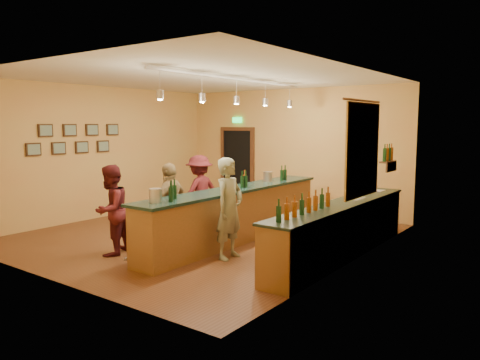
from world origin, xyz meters
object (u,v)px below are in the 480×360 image
Objects in this scene: tasting_bar at (236,210)px; customer_a at (111,210)px; customer_c at (199,191)px; bartender at (229,208)px; back_counter at (341,229)px; bar_stool at (345,213)px; customer_b at (171,207)px.

customer_a reaches higher than tasting_bar.
customer_c reaches higher than tasting_bar.
bartender reaches higher than customer_a.
bartender reaches higher than customer_c.
back_counter is 6.99× the size of bar_stool.
tasting_bar is 7.83× the size of bar_stool.
bartender is 1.09× the size of customer_a.
bar_stool is (0.98, 2.57, -0.36)m from bartender.
bar_stool is (3.02, 1.01, -0.30)m from customer_c.
tasting_bar is at bearing -175.11° from back_counter.
customer_b is 1.00× the size of customer_c.
customer_a is at bearing -127.54° from bar_stool.
back_counter is 1.97m from bartender.
tasting_bar is at bearing 28.81° from bartender.
customer_a is 2.44× the size of bar_stool.
tasting_bar is at bearing 131.45° from customer_a.
customer_c is (-0.88, 1.78, 0.00)m from customer_b.
bar_stool is at bearing 111.12° from back_counter.
bar_stool is at bearing -22.96° from bartender.
back_counter is 1.45m from bar_stool.
customer_c is at bearing -164.21° from customer_b.
customer_c is 2.46× the size of bar_stool.
tasting_bar is 1.53m from customer_c.
bartender is 1.08× the size of customer_b.
customer_b is (-1.17, -0.22, -0.06)m from bartender.
back_counter is 4.02m from customer_a.
customer_b is 1.99m from customer_c.
bartender is at bearing 57.46° from customer_c.
customer_b is at bearing 98.63° from bartender.
customer_b is (0.64, 0.83, 0.01)m from customer_a.
customer_b reaches higher than bar_stool.
customer_c reaches higher than back_counter.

